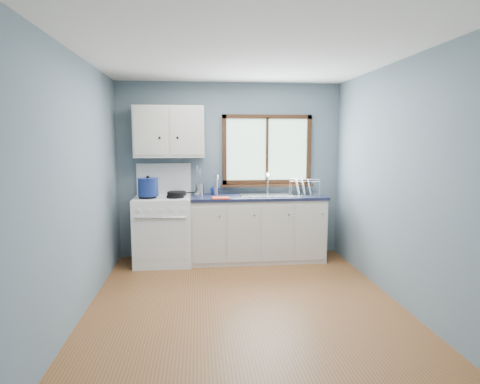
{
  "coord_description": "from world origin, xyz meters",
  "views": [
    {
      "loc": [
        -0.46,
        -4.0,
        1.7
      ],
      "look_at": [
        0.05,
        0.9,
        1.05
      ],
      "focal_mm": 30.0,
      "sensor_mm": 36.0,
      "label": 1
    }
  ],
  "objects": [
    {
      "name": "ceiling",
      "position": [
        0.0,
        0.0,
        2.51
      ],
      "size": [
        3.2,
        3.6,
        0.02
      ],
      "primitive_type": "cube",
      "color": "white",
      "rests_on": "wall_back"
    },
    {
      "name": "upper_cabinets",
      "position": [
        -0.85,
        1.63,
        1.8
      ],
      "size": [
        0.95,
        0.35,
        0.7
      ],
      "color": "beige",
      "rests_on": "wall_back"
    },
    {
      "name": "dish_towel",
      "position": [
        -0.17,
        1.25,
        0.93
      ],
      "size": [
        0.23,
        0.17,
        0.02
      ],
      "primitive_type": "cube",
      "rotation": [
        0.0,
        0.0,
        -0.05
      ],
      "color": "#EC4624",
      "rests_on": "countertop"
    },
    {
      "name": "window",
      "position": [
        0.54,
        1.77,
        1.48
      ],
      "size": [
        1.36,
        0.1,
        1.03
      ],
      "color": "#9EC6A8",
      "rests_on": "wall_back"
    },
    {
      "name": "gas_range",
      "position": [
        -0.95,
        1.47,
        0.49
      ],
      "size": [
        0.76,
        0.69,
        1.36
      ],
      "color": "white",
      "rests_on": "floor"
    },
    {
      "name": "wall_front",
      "position": [
        0.0,
        -1.81,
        1.25
      ],
      "size": [
        3.2,
        0.02,
        2.5
      ],
      "primitive_type": "cube",
      "color": "slate",
      "rests_on": "ground"
    },
    {
      "name": "stockpot",
      "position": [
        -1.12,
        1.32,
        1.08
      ],
      "size": [
        0.29,
        0.29,
        0.27
      ],
      "rotation": [
        0.0,
        0.0,
        0.06
      ],
      "color": "navy",
      "rests_on": "gas_range"
    },
    {
      "name": "skillet",
      "position": [
        -0.75,
        1.33,
        0.99
      ],
      "size": [
        0.4,
        0.33,
        0.05
      ],
      "rotation": [
        0.0,
        0.0,
        0.38
      ],
      "color": "black",
      "rests_on": "gas_range"
    },
    {
      "name": "sink",
      "position": [
        0.54,
        1.49,
        0.86
      ],
      "size": [
        0.84,
        0.46,
        0.44
      ],
      "color": "silver",
      "rests_on": "countertop"
    },
    {
      "name": "utensil_crock",
      "position": [
        -0.46,
        1.58,
        1.01
      ],
      "size": [
        0.15,
        0.15,
        0.42
      ],
      "rotation": [
        0.0,
        0.0,
        0.17
      ],
      "color": "silver",
      "rests_on": "countertop"
    },
    {
      "name": "wall_right",
      "position": [
        1.61,
        0.0,
        1.25
      ],
      "size": [
        0.02,
        3.6,
        2.5
      ],
      "primitive_type": "cube",
      "color": "slate",
      "rests_on": "ground"
    },
    {
      "name": "countertop",
      "position": [
        0.36,
        1.49,
        0.9
      ],
      "size": [
        1.89,
        0.64,
        0.04
      ],
      "primitive_type": "cube",
      "color": "black",
      "rests_on": "base_cabinets"
    },
    {
      "name": "wall_back",
      "position": [
        0.0,
        1.81,
        1.25
      ],
      "size": [
        3.2,
        0.02,
        2.5
      ],
      "primitive_type": "cube",
      "color": "slate",
      "rests_on": "ground"
    },
    {
      "name": "wall_left",
      "position": [
        -1.61,
        0.0,
        1.25
      ],
      "size": [
        0.02,
        3.6,
        2.5
      ],
      "primitive_type": "cube",
      "color": "slate",
      "rests_on": "ground"
    },
    {
      "name": "dish_rack",
      "position": [
        1.02,
        1.49,
        0.98
      ],
      "size": [
        0.51,
        0.45,
        0.23
      ],
      "rotation": [
        0.0,
        0.0,
        -0.31
      ],
      "color": "silver",
      "rests_on": "countertop"
    },
    {
      "name": "floor",
      "position": [
        0.0,
        0.0,
        -0.01
      ],
      "size": [
        3.2,
        3.6,
        0.02
      ],
      "primitive_type": "cube",
      "color": "brown",
      "rests_on": "ground"
    },
    {
      "name": "thermos",
      "position": [
        -0.22,
        1.62,
        1.06
      ],
      "size": [
        0.09,
        0.09,
        0.28
      ],
      "primitive_type": "cylinder",
      "rotation": [
        0.0,
        0.0,
        0.38
      ],
      "color": "silver",
      "rests_on": "countertop"
    },
    {
      "name": "soap_bottle",
      "position": [
        -0.25,
        1.66,
        1.06
      ],
      "size": [
        0.14,
        0.14,
        0.28
      ],
      "primitive_type": "imported",
      "rotation": [
        0.0,
        0.0,
        -0.3
      ],
      "color": "#0C22A4",
      "rests_on": "countertop"
    },
    {
      "name": "base_cabinets",
      "position": [
        0.36,
        1.49,
        0.41
      ],
      "size": [
        1.85,
        0.6,
        0.88
      ],
      "color": "beige",
      "rests_on": "floor"
    }
  ]
}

